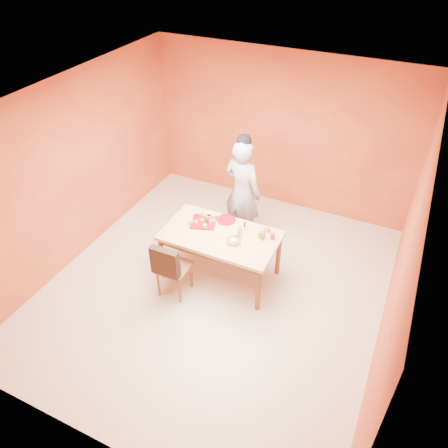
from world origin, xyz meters
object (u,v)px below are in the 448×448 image
at_px(pastry_platter, 204,222).
at_px(sponge_cake, 233,241).
at_px(dining_chair, 173,267).
at_px(person, 242,192).
at_px(egg_ornament, 262,234).
at_px(dining_table, 220,240).
at_px(magenta_glass, 272,236).
at_px(checker_tin, 267,230).
at_px(red_dinner_plate, 226,220).

bearing_deg(pastry_platter, sponge_cake, -22.78).
bearing_deg(dining_chair, sponge_cake, 35.19).
bearing_deg(person, egg_ornament, 140.88).
xyz_separation_m(dining_table, egg_ornament, (0.54, 0.16, 0.16)).
bearing_deg(person, dining_chair, 88.76).
height_order(dining_table, sponge_cake, sponge_cake).
distance_m(dining_chair, sponge_cake, 0.89).
distance_m(dining_chair, magenta_glass, 1.41).
xyz_separation_m(dining_table, checker_tin, (0.56, 0.35, 0.11)).
relative_size(person, magenta_glass, 19.52).
height_order(egg_ornament, checker_tin, egg_ornament).
height_order(red_dinner_plate, checker_tin, checker_tin).
bearing_deg(egg_ornament, person, 148.74).
relative_size(person, checker_tin, 19.40).
bearing_deg(person, sponge_cake, 119.02).
bearing_deg(egg_ornament, checker_tin, 106.74).
bearing_deg(pastry_platter, dining_table, -22.50).
relative_size(dining_chair, sponge_cake, 4.44).
height_order(dining_table, red_dinner_plate, red_dinner_plate).
bearing_deg(dining_table, magenta_glass, 17.29).
distance_m(egg_ornament, checker_tin, 0.20).
bearing_deg(sponge_cake, red_dinner_plate, 125.35).
bearing_deg(checker_tin, dining_table, -147.78).
height_order(person, sponge_cake, person).
height_order(dining_chair, pastry_platter, dining_chair).
relative_size(egg_ornament, magenta_glass, 1.50).
relative_size(egg_ornament, checker_tin, 1.49).
height_order(dining_chair, sponge_cake, dining_chair).
height_order(pastry_platter, egg_ornament, egg_ornament).
distance_m(dining_table, magenta_glass, 0.73).
distance_m(dining_table, dining_chair, 0.76).
relative_size(person, egg_ornament, 13.01).
bearing_deg(person, magenta_glass, 148.57).
relative_size(pastry_platter, sponge_cake, 1.68).
xyz_separation_m(person, sponge_cake, (0.31, -1.03, -0.09)).
relative_size(dining_table, sponge_cake, 7.81).
height_order(sponge_cake, magenta_glass, magenta_glass).
bearing_deg(dining_table, sponge_cake, -23.15).
height_order(pastry_platter, checker_tin, checker_tin).
bearing_deg(pastry_platter, dining_chair, -97.98).
bearing_deg(magenta_glass, person, 136.45).
height_order(person, checker_tin, person).
xyz_separation_m(person, checker_tin, (0.63, -0.58, -0.11)).
relative_size(dining_table, checker_tin, 17.57).
bearing_deg(sponge_cake, dining_table, 156.85).
bearing_deg(red_dinner_plate, egg_ornament, -15.52).
bearing_deg(checker_tin, red_dinner_plate, -177.95).
bearing_deg(red_dinner_plate, person, 90.74).
relative_size(dining_table, red_dinner_plate, 5.88).
bearing_deg(dining_chair, dining_table, 53.00).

